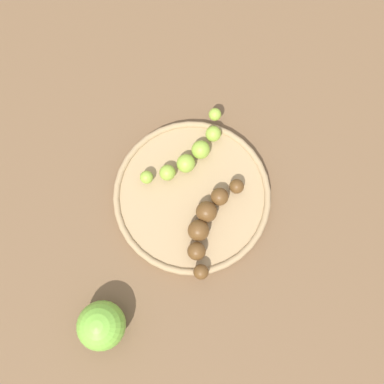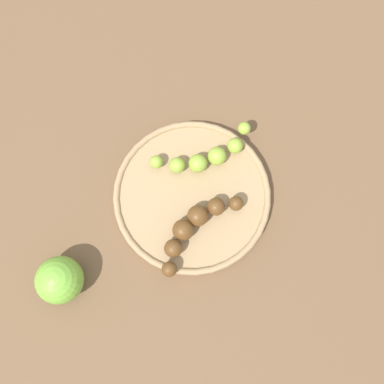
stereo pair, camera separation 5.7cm
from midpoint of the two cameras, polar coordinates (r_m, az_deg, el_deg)
name	(u,v)px [view 2 (the right image)]	position (r m, az deg, el deg)	size (l,w,h in m)	color
ground_plane	(192,198)	(0.66, 2.40, -1.22)	(2.40, 2.40, 0.00)	brown
fruit_bowl	(192,196)	(0.65, 2.44, -1.00)	(0.24, 0.24, 0.02)	#A08259
banana_green	(206,155)	(0.65, 4.29, 4.44)	(0.15, 0.09, 0.03)	#8CAD38
banana_overripe	(194,226)	(0.62, 2.87, -5.11)	(0.16, 0.06, 0.03)	#593819
apple_green	(60,280)	(0.64, -14.86, -11.78)	(0.07, 0.07, 0.07)	#72B238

